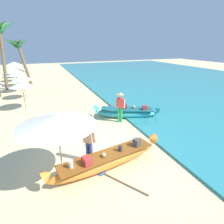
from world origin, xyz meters
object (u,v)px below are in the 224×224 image
object	(u,v)px
person_vendor_hatted	(120,105)
person_tourist_customer	(89,140)
boat_cyan_midground	(127,112)
palm_tree_tall_inland	(0,33)
boat_orange_foreground	(108,160)
palm_tree_mid_cluster	(18,48)
paddle	(116,179)
patio_umbrella_large	(57,121)

from	to	relation	value
person_vendor_hatted	person_tourist_customer	distance (m)	3.94
boat_cyan_midground	palm_tree_tall_inland	world-z (taller)	palm_tree_tall_inland
person_tourist_customer	boat_orange_foreground	bearing A→B (deg)	-47.79
person_vendor_hatted	palm_tree_mid_cluster	size ratio (longest dim) A/B	0.36
boat_cyan_midground	person_vendor_hatted	size ratio (longest dim) A/B	2.19
boat_orange_foreground	person_vendor_hatted	world-z (taller)	person_vendor_hatted
paddle	boat_cyan_midground	bearing A→B (deg)	60.04
palm_tree_tall_inland	paddle	xyz separation A→B (m)	(4.73, -15.80, -5.18)
person_tourist_customer	person_vendor_hatted	bearing A→B (deg)	48.43
person_tourist_customer	patio_umbrella_large	distance (m)	1.66
paddle	palm_tree_mid_cluster	bearing A→B (deg)	102.22
person_vendor_hatted	palm_tree_mid_cluster	xyz separation A→B (m)	(-5.58, 11.90, 2.89)
person_tourist_customer	palm_tree_mid_cluster	world-z (taller)	palm_tree_mid_cluster
boat_cyan_midground	paddle	xyz separation A→B (m)	(-2.76, -4.78, -0.29)
palm_tree_tall_inland	patio_umbrella_large	bearing A→B (deg)	-78.22
boat_cyan_midground	person_tourist_customer	size ratio (longest dim) A/B	2.39
boat_cyan_midground	paddle	distance (m)	5.53
boat_orange_foreground	person_tourist_customer	xyz separation A→B (m)	(-0.53, 0.58, 0.62)
patio_umbrella_large	palm_tree_mid_cluster	world-z (taller)	palm_tree_mid_cluster
person_vendor_hatted	palm_tree_mid_cluster	bearing A→B (deg)	115.12
palm_tree_mid_cluster	boat_cyan_midground	bearing A→B (deg)	-61.25
boat_cyan_midground	patio_umbrella_large	size ratio (longest dim) A/B	1.61
palm_tree_tall_inland	boat_orange_foreground	bearing A→B (deg)	-72.58
person_tourist_customer	paddle	bearing A→B (deg)	-68.11
patio_umbrella_large	paddle	distance (m)	2.74
person_vendor_hatted	paddle	world-z (taller)	person_vendor_hatted
boat_orange_foreground	boat_cyan_midground	bearing A→B (deg)	55.31
palm_tree_tall_inland	palm_tree_mid_cluster	world-z (taller)	palm_tree_tall_inland
person_vendor_hatted	person_tourist_customer	size ratio (longest dim) A/B	1.09
boat_cyan_midground	paddle	world-z (taller)	boat_cyan_midground
boat_orange_foreground	palm_tree_mid_cluster	xyz separation A→B (m)	(-3.49, 15.43, 3.63)
palm_tree_mid_cluster	palm_tree_tall_inland	bearing A→B (deg)	-161.95
boat_orange_foreground	person_vendor_hatted	bearing A→B (deg)	59.36
boat_orange_foreground	palm_tree_mid_cluster	distance (m)	16.23
patio_umbrella_large	paddle	bearing A→B (deg)	-27.75
person_vendor_hatted	patio_umbrella_large	size ratio (longest dim) A/B	0.73
boat_orange_foreground	person_tourist_customer	world-z (taller)	person_tourist_customer
person_vendor_hatted	paddle	distance (m)	4.88
boat_cyan_midground	paddle	size ratio (longest dim) A/B	2.35
person_vendor_hatted	person_tourist_customer	xyz separation A→B (m)	(-2.62, -2.95, -0.11)
person_vendor_hatted	paddle	bearing A→B (deg)	-115.72
palm_tree_mid_cluster	patio_umbrella_large	bearing A→B (deg)	-82.98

